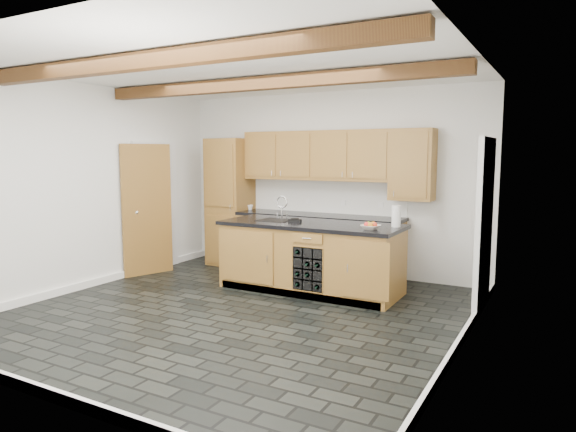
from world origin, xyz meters
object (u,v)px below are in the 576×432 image
object	(u,v)px
kitchen_scale	(295,220)
paper_towel	(396,216)
fruit_bowl	(371,227)
island	(311,257)

from	to	relation	value
kitchen_scale	paper_towel	xyz separation A→B (m)	(1.35, 0.19, 0.11)
kitchen_scale	fruit_bowl	world-z (taller)	fruit_bowl
kitchen_scale	fruit_bowl	xyz separation A→B (m)	(1.15, -0.18, 0.00)
kitchen_scale	paper_towel	size ratio (longest dim) A/B	0.66
fruit_bowl	kitchen_scale	bearing A→B (deg)	171.15
island	paper_towel	distance (m)	1.28
island	fruit_bowl	distance (m)	1.05
kitchen_scale	fruit_bowl	bearing A→B (deg)	-16.73
fruit_bowl	paper_towel	xyz separation A→B (m)	(0.20, 0.37, 0.11)
island	kitchen_scale	size ratio (longest dim) A/B	13.92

